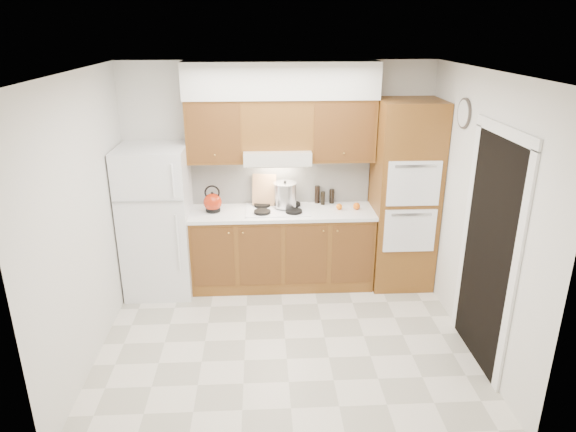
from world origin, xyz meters
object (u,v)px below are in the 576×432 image
at_px(oven_cabinet, 404,196).
at_px(kettle, 213,202).
at_px(stock_pot, 285,195).
at_px(fridge, 157,221).

bearing_deg(oven_cabinet, kettle, 179.33).
height_order(kettle, stock_pot, stock_pot).
bearing_deg(fridge, stock_pot, 4.92).
xyz_separation_m(fridge, kettle, (0.63, 0.06, 0.19)).
distance_m(kettle, stock_pot, 0.84).
distance_m(fridge, oven_cabinet, 2.86).
bearing_deg(fridge, oven_cabinet, 0.70).
xyz_separation_m(fridge, stock_pot, (1.47, 0.13, 0.25)).
distance_m(oven_cabinet, kettle, 2.21).
relative_size(oven_cabinet, kettle, 10.49).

